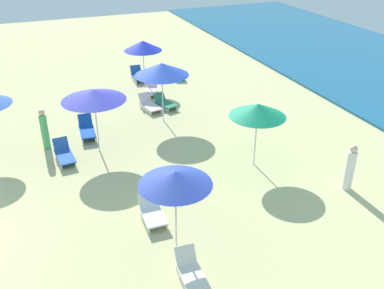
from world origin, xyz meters
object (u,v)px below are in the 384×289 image
(lounge_chair_1_0, at_px, (138,76))
(umbrella_2, at_px, (175,178))
(lounge_chair_3_1, at_px, (87,130))
(umbrella_1, at_px, (143,46))
(lounge_chair_0_0, at_px, (149,105))
(lounge_chair_2_1, at_px, (191,273))
(umbrella_0, at_px, (162,69))
(lounge_chair_1_1, at_px, (151,90))
(lounge_chair_3_0, at_px, (64,155))
(lounge_chair_2_0, at_px, (152,213))
(cooler_box_0, at_px, (180,78))
(umbrella_3, at_px, (93,95))
(lounge_chair_0_1, at_px, (165,103))
(beachgoer_2, at_px, (44,130))
(umbrella_6, at_px, (258,110))
(beachgoer_1, at_px, (350,168))

(lounge_chair_1_0, xyz_separation_m, umbrella_2, (14.08, -2.81, 2.07))
(lounge_chair_3_1, bearing_deg, umbrella_1, 54.26)
(lounge_chair_1_0, distance_m, umbrella_2, 14.50)
(lounge_chair_1_0, bearing_deg, lounge_chair_0_0, -97.19)
(lounge_chair_0_0, xyz_separation_m, umbrella_2, (9.85, -2.20, 2.12))
(lounge_chair_2_1, distance_m, lounge_chair_3_1, 9.43)
(lounge_chair_0_0, bearing_deg, umbrella_0, -92.03)
(lounge_chair_1_1, distance_m, lounge_chair_3_0, 7.53)
(lounge_chair_2_0, bearing_deg, lounge_chair_1_1, 74.62)
(lounge_chair_3_1, bearing_deg, cooler_box_0, 43.71)
(lounge_chair_3_1, height_order, cooler_box_0, lounge_chair_3_1)
(umbrella_2, height_order, umbrella_3, umbrella_3)
(umbrella_0, height_order, lounge_chair_0_1, umbrella_0)
(umbrella_1, distance_m, lounge_chair_3_1, 6.54)
(lounge_chair_2_0, bearing_deg, lounge_chair_0_1, 70.29)
(lounge_chair_2_0, distance_m, beachgoer_2, 6.63)
(lounge_chair_0_1, relative_size, lounge_chair_2_1, 1.00)
(lounge_chair_0_0, distance_m, lounge_chair_1_1, 2.06)
(beachgoer_2, bearing_deg, lounge_chair_3_0, -90.97)
(umbrella_0, bearing_deg, lounge_chair_3_0, -66.02)
(lounge_chair_0_0, relative_size, lounge_chair_1_1, 0.89)
(lounge_chair_1_1, bearing_deg, umbrella_2, -81.06)
(umbrella_3, xyz_separation_m, beachgoer_2, (-1.03, -1.91, -1.56))
(lounge_chair_0_1, height_order, beachgoer_2, beachgoer_2)
(lounge_chair_1_1, distance_m, lounge_chair_2_1, 13.43)
(lounge_chair_0_0, relative_size, umbrella_6, 0.59)
(lounge_chair_2_1, height_order, lounge_chair_3_1, lounge_chair_3_1)
(lounge_chair_1_0, xyz_separation_m, beachgoer_2, (6.47, -5.61, 0.54))
(umbrella_1, height_order, umbrella_3, umbrella_3)
(cooler_box_0, bearing_deg, lounge_chair_1_0, 177.46)
(umbrella_1, bearing_deg, lounge_chair_2_0, -15.24)
(umbrella_0, xyz_separation_m, lounge_chair_2_0, (6.87, -2.65, -2.19))
(lounge_chair_1_0, bearing_deg, umbrella_6, -80.89)
(umbrella_1, xyz_separation_m, cooler_box_0, (-0.31, 2.14, -2.15))
(umbrella_2, height_order, beachgoer_2, umbrella_2)
(lounge_chair_1_0, height_order, beachgoer_2, beachgoer_2)
(lounge_chair_1_1, distance_m, beachgoer_1, 11.68)
(lounge_chair_1_0, distance_m, umbrella_3, 8.63)
(lounge_chair_3_0, xyz_separation_m, beachgoer_1, (5.60, 8.78, 0.56))
(lounge_chair_0_1, bearing_deg, cooler_box_0, 40.88)
(lounge_chair_0_0, height_order, lounge_chair_1_1, lounge_chair_0_0)
(lounge_chair_0_1, xyz_separation_m, umbrella_1, (-3.09, -0.11, 2.07))
(umbrella_6, height_order, beachgoer_1, umbrella_6)
(lounge_chair_2_1, relative_size, cooler_box_0, 2.47)
(beachgoer_1, bearing_deg, beachgoer_2, -161.34)
(lounge_chair_1_0, relative_size, umbrella_2, 0.54)
(beachgoer_1, bearing_deg, lounge_chair_2_0, -131.62)
(lounge_chair_2_1, bearing_deg, lounge_chair_3_1, 98.58)
(lounge_chair_0_0, bearing_deg, umbrella_2, -112.76)
(umbrella_2, relative_size, lounge_chair_3_1, 1.64)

